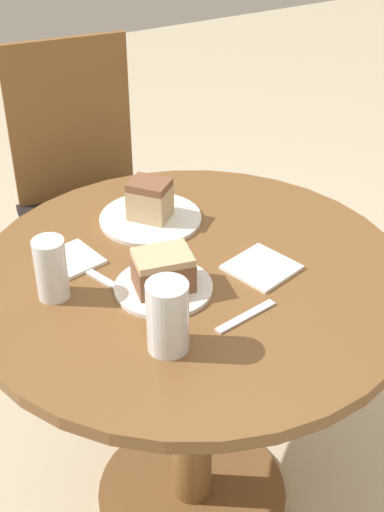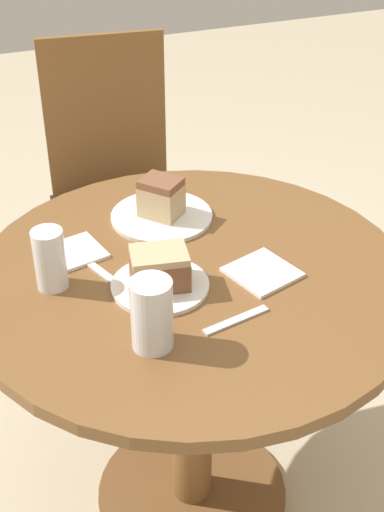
# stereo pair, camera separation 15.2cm
# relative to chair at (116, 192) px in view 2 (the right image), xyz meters

# --- Properties ---
(ground_plane) EXTENTS (8.00, 8.00, 0.00)m
(ground_plane) POSITION_rel_chair_xyz_m (-0.06, -0.85, -0.50)
(ground_plane) COLOR beige
(table) EXTENTS (0.96, 0.96, 0.75)m
(table) POSITION_rel_chair_xyz_m (-0.06, -0.85, 0.06)
(table) COLOR brown
(table) RESTS_ON ground_plane
(chair) EXTENTS (0.47, 0.48, 0.98)m
(chair) POSITION_rel_chair_xyz_m (0.00, 0.00, 0.00)
(chair) COLOR brown
(chair) RESTS_ON ground_plane
(plate_near) EXTENTS (0.21, 0.21, 0.01)m
(plate_near) POSITION_rel_chair_xyz_m (-0.15, -0.88, 0.26)
(plate_near) COLOR silver
(plate_near) RESTS_ON table
(plate_far) EXTENTS (0.25, 0.25, 0.01)m
(plate_far) POSITION_rel_chair_xyz_m (-0.05, -0.62, 0.26)
(plate_far) COLOR silver
(plate_far) RESTS_ON table
(cake_slice_near) EXTENTS (0.13, 0.11, 0.08)m
(cake_slice_near) POSITION_rel_chair_xyz_m (-0.15, -0.88, 0.30)
(cake_slice_near) COLOR brown
(cake_slice_near) RESTS_ON plate_near
(cake_slice_far) EXTENTS (0.12, 0.12, 0.09)m
(cake_slice_far) POSITION_rel_chair_xyz_m (-0.05, -0.62, 0.31)
(cake_slice_far) COLOR tan
(cake_slice_far) RESTS_ON plate_far
(glass_lemonade) EXTENTS (0.08, 0.08, 0.14)m
(glass_lemonade) POSITION_rel_chair_xyz_m (-0.22, -1.05, 0.32)
(glass_lemonade) COLOR beige
(glass_lemonade) RESTS_ON table
(glass_water) EXTENTS (0.07, 0.07, 0.13)m
(glass_water) POSITION_rel_chair_xyz_m (-0.35, -0.79, 0.31)
(glass_water) COLOR silver
(glass_water) RESTS_ON table
(napkin_stack) EXTENTS (0.16, 0.16, 0.01)m
(napkin_stack) POSITION_rel_chair_xyz_m (0.07, -0.92, 0.26)
(napkin_stack) COLOR white
(napkin_stack) RESTS_ON table
(fork) EXTENTS (0.07, 0.15, 0.00)m
(fork) POSITION_rel_chair_xyz_m (-0.24, -0.80, 0.26)
(fork) COLOR silver
(fork) RESTS_ON table
(spoon) EXTENTS (0.15, 0.05, 0.00)m
(spoon) POSITION_rel_chair_xyz_m (-0.05, -1.04, 0.26)
(spoon) COLOR silver
(spoon) RESTS_ON table
(napkin_side) EXTENTS (0.14, 0.14, 0.01)m
(napkin_side) POSITION_rel_chair_xyz_m (-0.28, -0.69, 0.26)
(napkin_side) COLOR white
(napkin_side) RESTS_ON table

